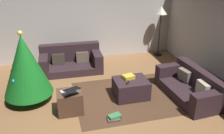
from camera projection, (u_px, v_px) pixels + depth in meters
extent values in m
plane|color=brown|center=(99.00, 111.00, 5.10)|extent=(6.40, 6.40, 0.00)
cube|color=#BCB7B2|center=(78.00, 19.00, 7.33)|extent=(6.40, 0.12, 2.60)
cube|color=#2D1E23|center=(72.00, 68.00, 6.87)|extent=(1.75, 0.93, 0.21)
cube|color=#2D1E23|center=(70.00, 52.00, 7.00)|extent=(1.73, 0.28, 0.53)
cube|color=#2D1E23|center=(97.00, 57.00, 6.91)|extent=(0.26, 0.90, 0.33)
cube|color=#2D1E23|center=(44.00, 62.00, 6.60)|extent=(0.26, 0.90, 0.33)
cube|color=brown|center=(83.00, 57.00, 6.94)|extent=(0.37, 0.17, 0.31)
cube|color=#372D24|center=(58.00, 59.00, 6.80)|extent=(0.36, 0.16, 0.31)
cube|color=#2D1E23|center=(188.00, 92.00, 5.61)|extent=(0.96, 1.78, 0.22)
cube|color=#2D1E23|center=(201.00, 78.00, 5.56)|extent=(0.34, 1.74, 0.42)
cube|color=#2D1E23|center=(210.00, 99.00, 4.86)|extent=(0.87, 0.29, 0.29)
cube|color=#2D1E23|center=(172.00, 70.00, 6.15)|extent=(0.87, 0.29, 0.29)
cube|color=#BCB299|center=(202.00, 89.00, 5.23)|extent=(0.13, 0.36, 0.30)
cube|color=#716B5B|center=(185.00, 75.00, 5.83)|extent=(0.22, 0.38, 0.31)
cube|color=#2D1E23|center=(131.00, 88.00, 5.55)|extent=(0.77, 0.63, 0.43)
cube|color=gold|center=(129.00, 77.00, 5.51)|extent=(0.29, 0.25, 0.09)
cube|color=black|center=(128.00, 82.00, 5.33)|extent=(0.13, 0.16, 0.02)
cylinder|color=brown|center=(30.00, 96.00, 5.44)|extent=(0.10, 0.10, 0.20)
cone|color=#14681E|center=(25.00, 65.00, 5.12)|extent=(1.07, 1.07, 1.36)
sphere|color=#CC33BF|center=(12.00, 71.00, 5.17)|extent=(0.08, 0.08, 0.08)
sphere|color=#2699E5|center=(14.00, 81.00, 4.95)|extent=(0.08, 0.08, 0.08)
sphere|color=orange|center=(9.00, 81.00, 5.21)|extent=(0.07, 0.07, 0.07)
sphere|color=green|center=(21.00, 43.00, 4.98)|extent=(0.05, 0.05, 0.05)
sphere|color=green|center=(19.00, 66.00, 4.91)|extent=(0.06, 0.06, 0.06)
sphere|color=yellow|center=(14.00, 65.00, 5.11)|extent=(0.09, 0.09, 0.09)
sphere|color=yellow|center=(21.00, 48.00, 5.06)|extent=(0.06, 0.06, 0.06)
sphere|color=red|center=(9.00, 85.00, 5.18)|extent=(0.09, 0.09, 0.09)
sphere|color=#F2D84C|center=(20.00, 33.00, 4.82)|extent=(0.10, 0.10, 0.10)
cube|color=#4C3323|center=(70.00, 102.00, 4.97)|extent=(0.52, 0.44, 0.49)
cube|color=silver|center=(69.00, 92.00, 4.86)|extent=(0.38, 0.34, 0.02)
cube|color=black|center=(72.00, 89.00, 4.69)|extent=(0.38, 0.33, 0.08)
cube|color=#4C423D|center=(113.00, 119.00, 4.81)|extent=(0.25, 0.19, 0.04)
cube|color=#387A47|center=(115.00, 116.00, 4.82)|extent=(0.28, 0.21, 0.05)
cylinder|color=black|center=(158.00, 55.00, 8.08)|extent=(0.28, 0.28, 0.02)
cylinder|color=black|center=(159.00, 35.00, 7.79)|extent=(0.04, 0.04, 1.39)
cone|color=beige|center=(161.00, 10.00, 7.45)|extent=(0.36, 0.36, 0.24)
cube|color=#492F1F|center=(130.00, 96.00, 5.64)|extent=(2.60, 2.00, 0.01)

